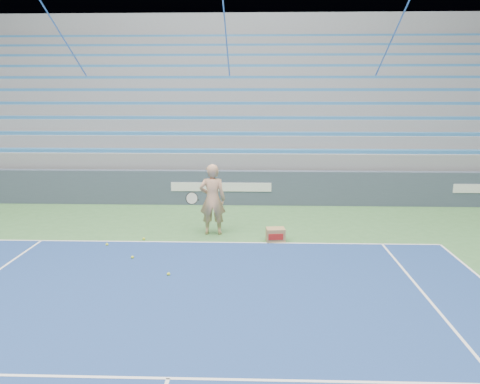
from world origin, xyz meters
The scene contains 8 objects.
sponsor_barrier centered at (0.00, 15.88, 0.55)m, with size 30.00×0.32×1.10m.
bleachers centered at (0.00, 21.60, 2.36)m, with size 31.00×9.15×7.30m.
tennis_player centered at (0.01, 12.62, 0.91)m, with size 0.94×0.83×1.81m.
ball_box centered at (1.59, 12.04, 0.17)m, with size 0.48×0.39×0.33m.
tennis_ball_0 centered at (-2.40, 11.58, 0.03)m, with size 0.07×0.07×0.07m, color #CEDD2D.
tennis_ball_1 centered at (-0.62, 9.79, 0.03)m, with size 0.07×0.07×0.07m, color #CEDD2D.
tennis_ball_2 centered at (-1.64, 12.04, 0.03)m, with size 0.07×0.07×0.07m, color #CEDD2D.
tennis_ball_3 centered at (-1.58, 10.72, 0.03)m, with size 0.07×0.07×0.07m, color #CEDD2D.
Camera 1 is at (1.08, 1.17, 3.53)m, focal length 35.00 mm.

